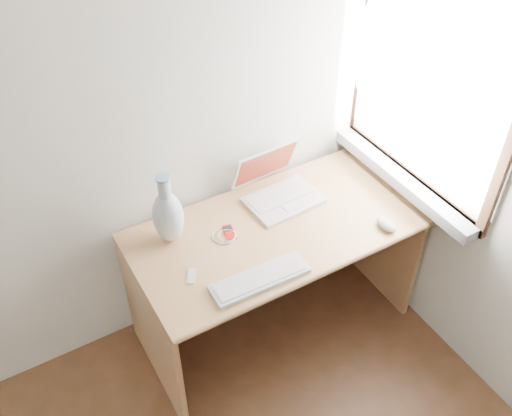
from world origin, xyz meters
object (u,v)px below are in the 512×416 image
desk (266,247)px  external_keyboard (260,279)px  laptop (279,188)px  vase (168,215)px

desk → external_keyboard: 0.45m
desk → laptop: (0.13, 0.10, 0.26)m
vase → laptop: bearing=0.7°
desk → laptop: laptop is taller
external_keyboard → vase: 0.49m
laptop → desk: bearing=-144.4°
desk → vase: size_ratio=3.81×
desk → external_keyboard: (-0.23, -0.32, 0.21)m
desk → laptop: bearing=38.9°
desk → laptop: 0.30m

